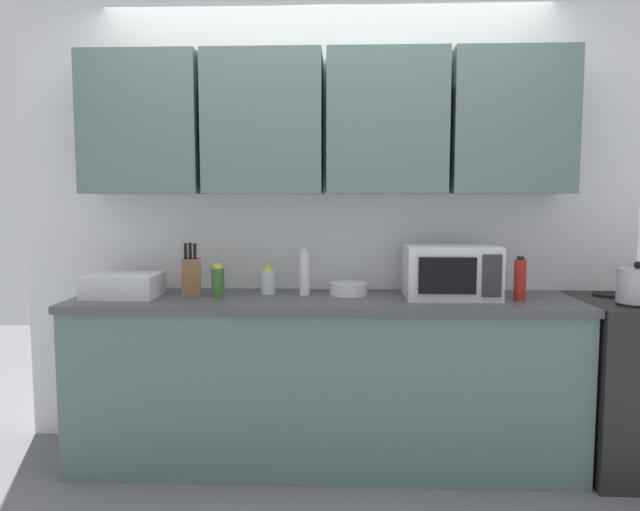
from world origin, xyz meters
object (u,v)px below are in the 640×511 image
(dish_rack, at_px, (124,285))
(bottle_green_oil, at_px, (218,282))
(bottle_red_sauce, at_px, (520,279))
(knife_block, at_px, (191,276))
(bottle_white_jar, at_px, (305,273))
(bottle_clear_tall, at_px, (268,281))
(microwave, at_px, (450,271))
(bowl_ceramic_small, at_px, (348,289))
(kettle, at_px, (637,286))

(dish_rack, bearing_deg, bottle_green_oil, -1.25)
(dish_rack, xyz_separation_m, bottle_red_sauce, (2.09, -0.03, 0.05))
(knife_block, distance_m, bottle_white_jar, 0.61)
(bottle_white_jar, bearing_deg, bottle_clear_tall, 169.56)
(microwave, distance_m, bottle_clear_tall, 0.99)
(microwave, height_order, bottle_green_oil, microwave)
(bottle_clear_tall, bearing_deg, bottle_white_jar, -10.44)
(microwave, relative_size, bowl_ceramic_small, 2.30)
(bottle_red_sauce, bearing_deg, bottle_white_jar, 174.21)
(bottle_red_sauce, relative_size, bottle_clear_tall, 1.46)
(bottle_red_sauce, bearing_deg, knife_block, 177.79)
(dish_rack, bearing_deg, bottle_red_sauce, -0.86)
(dish_rack, distance_m, knife_block, 0.36)
(knife_block, distance_m, bowl_ceramic_small, 0.86)
(kettle, distance_m, bottle_red_sauce, 0.55)
(microwave, bearing_deg, bottle_clear_tall, 175.05)
(kettle, relative_size, bottle_red_sauce, 0.91)
(microwave, distance_m, bowl_ceramic_small, 0.55)
(bottle_red_sauce, xyz_separation_m, bottle_clear_tall, (-1.33, 0.15, -0.04))
(bottle_red_sauce, bearing_deg, bowl_ceramic_small, 171.54)
(kettle, height_order, knife_block, knife_block)
(bottle_clear_tall, bearing_deg, kettle, -8.57)
(microwave, height_order, bottle_white_jar, microwave)
(bottle_red_sauce, bearing_deg, dish_rack, 179.14)
(bottle_clear_tall, bearing_deg, bottle_red_sauce, -6.51)
(bottle_white_jar, bearing_deg, dish_rack, -175.13)
(bottle_green_oil, bearing_deg, bottle_clear_tall, 27.70)
(bottle_clear_tall, xyz_separation_m, bottle_white_jar, (0.20, -0.04, 0.05))
(microwave, xyz_separation_m, bottle_white_jar, (-0.78, 0.05, -0.02))
(knife_block, xyz_separation_m, bottle_clear_tall, (0.41, 0.08, -0.03))
(knife_block, height_order, bottle_white_jar, knife_block)
(bottle_white_jar, bearing_deg, knife_block, -175.60)
(microwave, xyz_separation_m, dish_rack, (-1.75, -0.04, -0.08))
(dish_rack, relative_size, bottle_green_oil, 2.11)
(microwave, distance_m, dish_rack, 1.75)
(microwave, height_order, bowl_ceramic_small, microwave)
(knife_block, height_order, bottle_red_sauce, knife_block)
(microwave, distance_m, bottle_green_oil, 1.24)
(microwave, bearing_deg, dish_rack, -178.85)
(microwave, relative_size, bottle_white_jar, 1.88)
(kettle, distance_m, microwave, 0.90)
(knife_block, xyz_separation_m, bottle_red_sauce, (1.74, -0.07, 0.00))
(bottle_green_oil, height_order, bottle_red_sauce, bottle_red_sauce)
(knife_block, bearing_deg, bowl_ceramic_small, 4.35)
(bottle_red_sauce, distance_m, bottle_white_jar, 1.13)
(bottle_clear_tall, bearing_deg, bottle_green_oil, -152.30)
(bottle_white_jar, height_order, bowl_ceramic_small, bottle_white_jar)
(kettle, height_order, microwave, microwave)
(knife_block, xyz_separation_m, bottle_green_oil, (0.16, -0.05, -0.02))
(kettle, relative_size, bottle_white_jar, 0.80)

